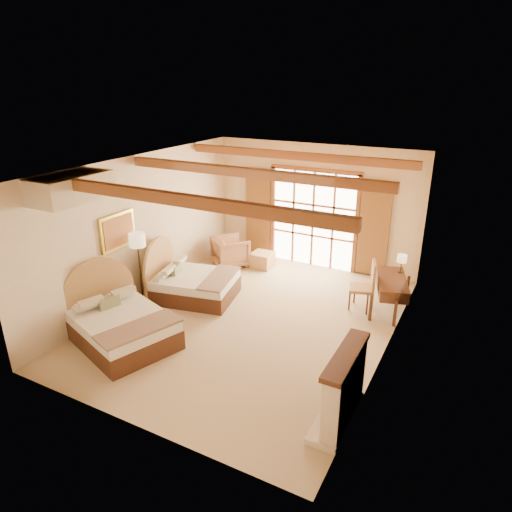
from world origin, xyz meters
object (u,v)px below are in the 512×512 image
Objects in this scene: bed_near at (117,323)px; desk at (391,293)px; bed_far at (189,282)px; nightstand at (122,304)px; armchair at (230,251)px.

desk is (4.30, 3.68, 0.01)m from bed_near.
bed_far is at bearing 107.07° from bed_near.
bed_near is 1.60× the size of desk.
armchair is at bearing 82.76° from nightstand.
bed_near is at bearing -156.80° from desk.
armchair is (-0.12, 2.02, 0.03)m from bed_far.
bed_near is 0.96m from nightstand.
bed_far is at bearing -178.43° from desk.
desk is at bearing 7.22° from bed_far.
armchair reaches higher than nightstand.
bed_near is at bearing -103.73° from bed_far.
nightstand is 5.71m from desk.
bed_far is 2.03m from armchair.
bed_far is 1.63m from nightstand.
desk reaches higher than nightstand.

